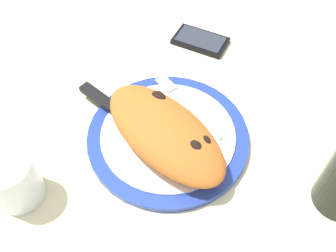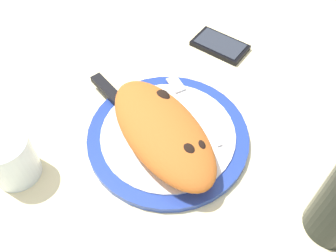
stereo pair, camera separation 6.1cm
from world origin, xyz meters
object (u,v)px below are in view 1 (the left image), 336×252
at_px(fork, 182,100).
at_px(water_glass, 15,183).
at_px(plate, 168,136).
at_px(knife, 115,110).
at_px(calzone, 164,132).
at_px(smartphone, 200,41).

height_order(fork, water_glass, water_glass).
height_order(plate, knife, knife).
xyz_separation_m(calzone, fork, (0.05, -0.08, -0.03)).
bearing_deg(fork, plate, 121.87).
distance_m(smartphone, water_glass, 0.46).
bearing_deg(smartphone, plate, 125.68).
height_order(calzone, fork, calzone).
relative_size(plate, water_glass, 3.33).
relative_size(calzone, water_glass, 3.06).
bearing_deg(knife, fork, -116.68).
bearing_deg(knife, calzone, -165.75).
relative_size(plate, knife, 1.14).
bearing_deg(calzone, plate, -56.74).
bearing_deg(water_glass, calzone, -107.39).
distance_m(plate, water_glass, 0.25).
relative_size(plate, fork, 1.59).
relative_size(calzone, knife, 1.04).
distance_m(fork, water_glass, 0.31).
bearing_deg(water_glass, smartphone, -78.66).
height_order(knife, water_glass, water_glass).
distance_m(plate, knife, 0.11).
xyz_separation_m(calzone, water_glass, (0.07, 0.23, -0.01)).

